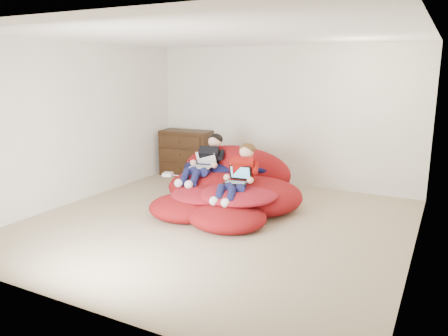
% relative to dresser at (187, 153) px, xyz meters
% --- Properties ---
extents(room_shell, '(5.10, 5.10, 2.77)m').
position_rel_dresser_xyz_m(room_shell, '(1.90, -2.23, -0.23)').
color(room_shell, tan).
rests_on(room_shell, ground).
extents(dresser, '(1.03, 0.59, 0.90)m').
position_rel_dresser_xyz_m(dresser, '(0.00, 0.00, 0.00)').
color(dresser, '#311D0D').
rests_on(dresser, ground).
extents(beanbag_pile, '(2.31, 2.41, 0.90)m').
position_rel_dresser_xyz_m(beanbag_pile, '(1.65, -1.39, -0.18)').
color(beanbag_pile, maroon).
rests_on(beanbag_pile, ground).
extents(cream_pillow, '(0.45, 0.29, 0.29)m').
position_rel_dresser_xyz_m(cream_pillow, '(1.13, -0.56, 0.17)').
color(cream_pillow, beige).
rests_on(cream_pillow, beanbag_pile).
extents(older_boy, '(0.42, 1.17, 0.70)m').
position_rel_dresser_xyz_m(older_boy, '(1.21, -1.31, 0.22)').
color(older_boy, black).
rests_on(older_boy, beanbag_pile).
extents(younger_boy, '(0.42, 1.04, 0.73)m').
position_rel_dresser_xyz_m(younger_boy, '(2.02, -1.76, 0.18)').
color(younger_boy, '#9A120D').
rests_on(younger_boy, beanbag_pile).
extents(laptop_white, '(0.36, 0.39, 0.22)m').
position_rel_dresser_xyz_m(laptop_white, '(1.21, -1.40, 0.18)').
color(laptop_white, white).
rests_on(laptop_white, older_boy).
extents(laptop_black, '(0.35, 0.34, 0.23)m').
position_rel_dresser_xyz_m(laptop_black, '(2.02, -1.82, 0.11)').
color(laptop_black, black).
rests_on(laptop_black, younger_boy).
extents(power_adapter, '(0.18, 0.18, 0.05)m').
position_rel_dresser_xyz_m(power_adapter, '(0.65, -1.59, -0.03)').
color(power_adapter, white).
rests_on(power_adapter, beanbag_pile).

